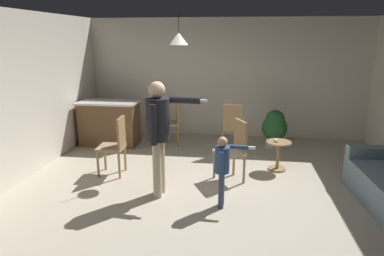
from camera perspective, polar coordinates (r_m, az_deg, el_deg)
The scene contains 14 objects.
ground at distance 5.25m, azimuth 4.05°, elevation -10.77°, with size 7.68×7.68×0.00m, color #B2A893.
wall_back at distance 7.98m, azimuth 5.76°, elevation 8.26°, with size 6.40×0.10×2.70m, color silver.
wall_left at distance 5.94m, azimuth -28.31°, elevation 4.18°, with size 0.10×6.40×2.70m, color silver.
kitchen_counter at distance 7.57m, azimuth -13.62°, elevation 0.82°, with size 1.26×0.66×0.95m.
side_table_by_couch at distance 6.17m, azimuth 14.21°, elevation -3.93°, with size 0.44×0.44×0.52m.
person_adult at distance 4.85m, azimuth -5.57°, elevation 0.22°, with size 0.85×0.49×1.69m.
person_child at distance 4.62m, azimuth 5.18°, elevation -6.04°, with size 0.54×0.29×1.01m.
dining_chair_by_counter at distance 5.53m, azimuth 6.97°, elevation -3.39°, with size 0.57×0.57×1.00m.
dining_chair_near_wall at distance 6.90m, azimuth 6.75°, elevation 0.35°, with size 0.42×0.42×1.00m.
dining_chair_centre_back at distance 7.35m, azimuth -3.33°, elevation 1.34°, with size 0.52×0.52×1.00m.
dining_chair_spare at distance 5.87m, azimuth -12.74°, elevation -2.57°, with size 0.44×0.44×1.00m.
potted_plant_corner at distance 7.36m, azimuth 13.66°, elevation 0.16°, with size 0.53×0.53×0.81m.
spare_remote_on_table at distance 6.10m, azimuth 13.90°, elevation -2.04°, with size 0.04×0.13×0.04m, color white.
ceiling_light_pendant at distance 5.82m, azimuth -2.24°, elevation 14.71°, with size 0.32×0.32×0.55m.
Camera 1 is at (0.27, -4.72, 2.29)m, focal length 31.88 mm.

